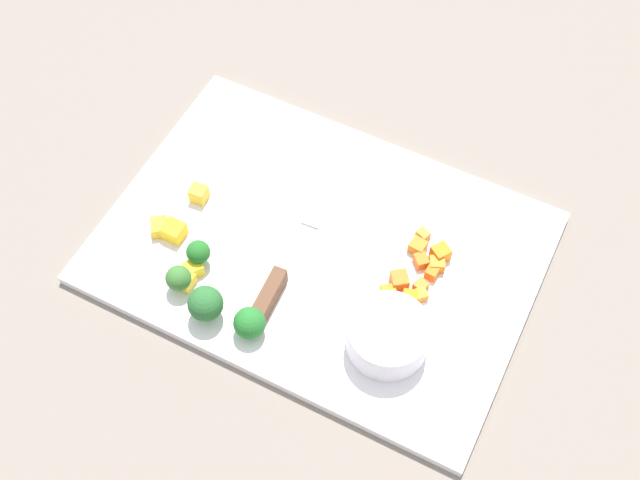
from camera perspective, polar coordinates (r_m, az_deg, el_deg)
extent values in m
plane|color=gray|center=(0.91, 0.00, -0.74)|extent=(4.00, 4.00, 0.00)
cube|color=white|center=(0.90, 0.00, -0.54)|extent=(0.47, 0.33, 0.01)
cylinder|color=white|center=(0.82, 4.76, -6.71)|extent=(0.08, 0.08, 0.04)
cube|color=silver|center=(0.95, 1.01, 4.37)|extent=(0.03, 0.15, 0.00)
cube|color=brown|center=(0.85, -3.73, -4.18)|extent=(0.02, 0.07, 0.02)
cube|color=orange|center=(0.89, 8.42, -0.92)|extent=(0.02, 0.02, 0.02)
cube|color=orange|center=(0.87, 5.57, -2.83)|extent=(0.03, 0.03, 0.02)
cube|color=orange|center=(0.88, 7.81, -2.29)|extent=(0.01, 0.01, 0.01)
cube|color=orange|center=(0.88, 8.16, -1.68)|extent=(0.02, 0.02, 0.01)
cube|color=orange|center=(0.86, 6.30, -4.01)|extent=(0.02, 0.02, 0.01)
cube|color=orange|center=(0.86, 4.78, -3.65)|extent=(0.02, 0.02, 0.01)
cube|color=orange|center=(0.90, 7.20, 0.34)|extent=(0.02, 0.02, 0.01)
cube|color=orange|center=(0.89, 7.09, -1.45)|extent=(0.02, 0.02, 0.01)
cube|color=orange|center=(0.89, 6.85, -0.45)|extent=(0.02, 0.02, 0.01)
cube|color=orange|center=(0.87, 7.13, -3.04)|extent=(0.02, 0.02, 0.01)
cube|color=orange|center=(0.87, 7.04, -3.84)|extent=(0.02, 0.02, 0.01)
cube|color=yellow|center=(0.92, -11.14, 0.89)|extent=(0.03, 0.03, 0.01)
cube|color=yellow|center=(0.88, -9.44, -2.79)|extent=(0.02, 0.02, 0.02)
cube|color=yellow|center=(0.88, -8.81, -1.99)|extent=(0.02, 0.02, 0.02)
cube|color=yellow|center=(0.91, -10.16, 0.62)|extent=(0.02, 0.02, 0.02)
cube|color=yellow|center=(0.93, -8.46, 3.22)|extent=(0.02, 0.02, 0.02)
cylinder|color=#91B76A|center=(0.85, -4.88, -6.20)|extent=(0.01, 0.01, 0.01)
sphere|color=#24732B|center=(0.83, -4.95, -5.79)|extent=(0.03, 0.03, 0.03)
cylinder|color=#7FC15E|center=(0.88, -9.73, -3.09)|extent=(0.01, 0.01, 0.01)
sphere|color=#397130|center=(0.86, -9.86, -2.64)|extent=(0.03, 0.03, 0.03)
cylinder|color=#94AC64|center=(0.89, -8.39, -1.32)|extent=(0.01, 0.01, 0.01)
sphere|color=#236A25|center=(0.88, -8.50, -0.84)|extent=(0.03, 0.03, 0.03)
cylinder|color=#90BB6B|center=(0.86, -7.87, -4.96)|extent=(0.01, 0.01, 0.01)
sphere|color=#2A6630|center=(0.84, -8.01, -4.42)|extent=(0.04, 0.04, 0.04)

